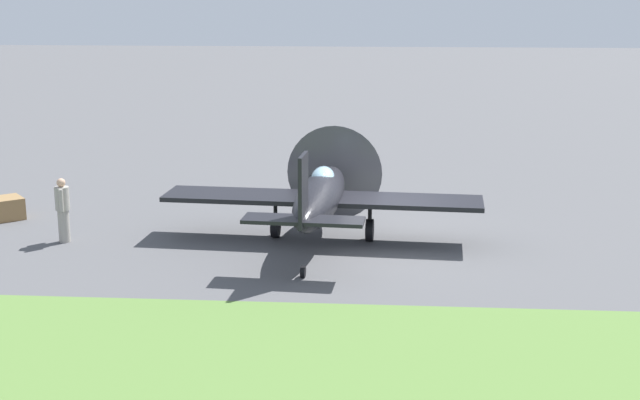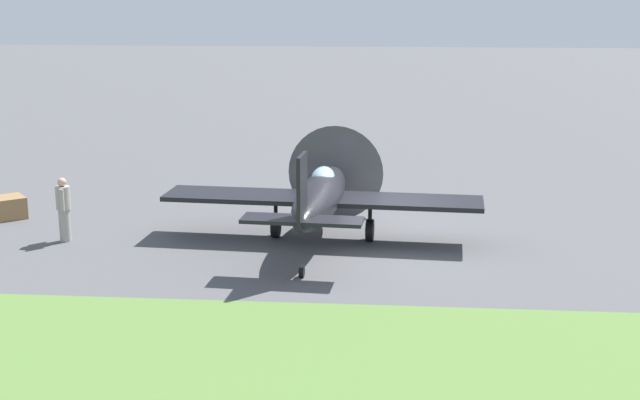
% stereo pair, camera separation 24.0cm
% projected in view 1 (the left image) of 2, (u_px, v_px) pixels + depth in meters
% --- Properties ---
extents(ground_plane, '(160.00, 160.00, 0.00)m').
position_uv_depth(ground_plane, '(389.00, 242.00, 23.36)').
color(ground_plane, '#515154').
extents(airplane_lead, '(8.54, 6.75, 3.04)m').
position_uv_depth(airplane_lead, '(321.00, 196.00, 23.05)').
color(airplane_lead, black).
rests_on(airplane_lead, ground).
extents(ground_crew_chief, '(0.38, 0.61, 1.73)m').
position_uv_depth(ground_crew_chief, '(63.00, 209.00, 23.18)').
color(ground_crew_chief, '#9E998E').
rests_on(ground_crew_chief, ground).
extents(supply_crate, '(1.27, 1.27, 0.64)m').
position_uv_depth(supply_crate, '(6.00, 208.00, 25.63)').
color(supply_crate, olive).
rests_on(supply_crate, ground).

